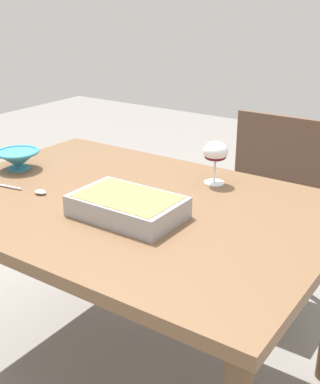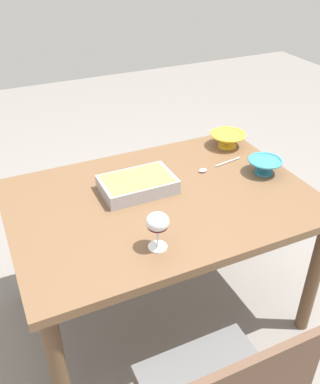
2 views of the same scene
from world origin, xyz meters
The scene contains 7 objects.
ground_plane centered at (0.00, 0.00, 0.00)m, with size 8.00×8.00×0.00m, color gray.
dining_table centered at (0.00, 0.00, 0.64)m, with size 1.35×0.94×0.73m.
wine_glass centered at (-0.16, -0.31, 0.84)m, with size 0.09×0.09×0.16m.
casserole_dish centered at (-0.08, 0.10, 0.76)m, with size 0.33×0.21×0.07m.
mixing_bowl centered at (0.54, 0.31, 0.77)m, with size 0.19×0.19×0.08m.
small_bowl centered at (0.55, -0.01, 0.77)m, with size 0.17×0.17×0.08m.
serving_spoon centered at (0.34, 0.13, 0.73)m, with size 0.27×0.06×0.01m.
Camera 2 is at (-0.67, -1.43, 1.78)m, focal length 39.38 mm.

